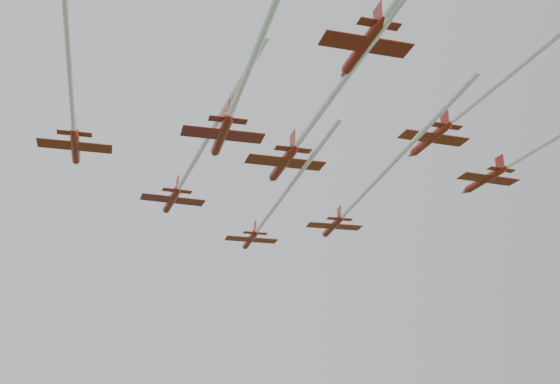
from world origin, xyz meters
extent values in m
cylinder|color=#A0251A|center=(3.21, 19.12, 57.43)|extent=(1.19, 8.30, 1.07)
cone|color=#A0251A|center=(3.29, 24.14, 57.43)|extent=(1.10, 1.77, 1.07)
cone|color=#A0251A|center=(3.14, 14.39, 57.43)|extent=(0.99, 1.18, 0.97)
ellipsoid|color=black|center=(3.24, 21.07, 57.82)|extent=(0.42, 0.93, 0.31)
cube|color=#A0251A|center=(3.20, 18.34, 57.19)|extent=(8.62, 2.66, 0.10)
cube|color=#A0251A|center=(3.16, 15.32, 57.43)|extent=(3.92, 1.23, 0.08)
cube|color=#A0251A|center=(3.16, 15.51, 58.51)|extent=(0.12, 1.76, 1.95)
cylinder|color=silver|center=(2.83, -6.91, 57.39)|extent=(1.20, 41.54, 0.58)
cylinder|color=#A0251A|center=(-11.61, 4.46, 57.98)|extent=(1.70, 8.73, 1.12)
cone|color=#A0251A|center=(-11.96, 9.70, 57.98)|extent=(1.24, 1.91, 1.12)
cone|color=#A0251A|center=(-11.28, -0.48, 57.98)|extent=(1.10, 1.29, 1.02)
ellipsoid|color=black|center=(-11.75, 6.49, 58.39)|extent=(0.49, 1.00, 0.33)
cube|color=#A0251A|center=(-11.56, 3.64, 57.73)|extent=(9.14, 3.25, 0.10)
cube|color=#A0251A|center=(-11.34, 0.49, 57.98)|extent=(4.16, 1.50, 0.08)
cube|color=#A0251A|center=(-11.36, 0.69, 59.10)|extent=(0.23, 1.84, 2.04)
cylinder|color=silver|center=(-9.92, -20.56, 57.93)|extent=(3.24, 39.07, 0.61)
cylinder|color=#A0251A|center=(12.59, 4.27, 55.97)|extent=(1.40, 7.91, 1.02)
cone|color=#A0251A|center=(12.82, 9.04, 55.97)|extent=(1.10, 1.71, 1.02)
cone|color=#A0251A|center=(12.37, -0.21, 55.97)|extent=(0.98, 1.16, 0.93)
ellipsoid|color=black|center=(12.68, 6.12, 56.34)|extent=(0.43, 0.90, 0.30)
cube|color=#A0251A|center=(12.55, 3.53, 55.74)|extent=(8.26, 2.81, 0.09)
cube|color=#A0251A|center=(12.41, 0.67, 55.97)|extent=(3.75, 1.29, 0.07)
cube|color=#A0251A|center=(12.42, 0.85, 56.99)|extent=(0.17, 1.67, 1.85)
cylinder|color=silver|center=(11.31, -21.59, 55.92)|extent=(2.61, 41.77, 0.56)
cylinder|color=#A0251A|center=(-24.83, -11.33, 57.97)|extent=(1.23, 8.24, 1.06)
cone|color=#A0251A|center=(-24.73, -6.35, 57.97)|extent=(1.10, 1.76, 1.06)
cone|color=#A0251A|center=(-24.93, -16.01, 57.97)|extent=(0.99, 1.18, 0.97)
ellipsoid|color=black|center=(-24.79, -9.39, 58.35)|extent=(0.42, 0.93, 0.31)
cube|color=#A0251A|center=(-24.85, -12.10, 57.73)|extent=(8.56, 2.68, 0.10)
cube|color=#A0251A|center=(-24.91, -15.10, 57.97)|extent=(3.89, 1.24, 0.08)
cube|color=#A0251A|center=(-24.90, -14.90, 59.03)|extent=(0.13, 1.74, 1.93)
cylinder|color=silver|center=(-25.38, -38.29, 57.92)|extent=(1.46, 43.51, 0.58)
cylinder|color=#A0251A|center=(0.08, -13.36, 57.76)|extent=(1.30, 9.40, 1.21)
cone|color=#A0251A|center=(0.03, -7.67, 57.76)|extent=(1.23, 2.00, 1.21)
cone|color=#A0251A|center=(0.13, -18.71, 57.76)|extent=(1.12, 1.33, 1.10)
ellipsoid|color=black|center=(0.06, -11.15, 58.20)|extent=(0.47, 1.05, 0.35)
cube|color=#A0251A|center=(0.09, -14.24, 57.48)|extent=(9.74, 2.96, 0.11)
cube|color=#A0251A|center=(0.12, -17.66, 57.76)|extent=(4.43, 1.36, 0.09)
cube|color=#A0251A|center=(0.12, -17.44, 58.97)|extent=(0.13, 1.99, 2.21)
cylinder|color=silver|center=(0.40, -48.10, 57.70)|extent=(1.18, 57.56, 0.66)
cylinder|color=#A0251A|center=(27.93, -13.63, 58.31)|extent=(1.55, 8.02, 1.03)
cone|color=#A0251A|center=(27.61, -8.82, 58.31)|extent=(1.14, 1.75, 1.03)
cone|color=#A0251A|center=(28.23, -18.17, 58.31)|extent=(1.01, 1.18, 0.94)
ellipsoid|color=black|center=(27.81, -11.76, 58.69)|extent=(0.45, 0.91, 0.30)
cube|color=#A0251A|center=(27.98, -14.38, 58.08)|extent=(8.39, 2.98, 0.09)
cube|color=#A0251A|center=(28.17, -17.28, 58.31)|extent=(3.82, 1.37, 0.08)
cube|color=#A0251A|center=(28.16, -17.10, 59.34)|extent=(0.20, 1.69, 1.88)
cylinder|color=#A0251A|center=(-9.63, -24.27, 55.41)|extent=(1.21, 8.32, 1.07)
cone|color=#A0251A|center=(-9.55, -19.24, 55.41)|extent=(1.10, 1.78, 1.07)
cone|color=#A0251A|center=(-9.71, -29.00, 55.41)|extent=(1.00, 1.19, 0.98)
ellipsoid|color=black|center=(-9.60, -22.31, 55.80)|extent=(0.43, 0.93, 0.31)
cube|color=#A0251A|center=(-9.65, -25.05, 55.17)|extent=(8.64, 2.68, 0.10)
cube|color=#A0251A|center=(-9.70, -28.07, 55.41)|extent=(3.93, 1.24, 0.08)
cube|color=#A0251A|center=(-9.69, -27.88, 56.49)|extent=(0.13, 1.76, 1.95)
cylinder|color=#A0251A|center=(15.31, -23.04, 58.55)|extent=(1.35, 7.95, 1.02)
cone|color=#A0251A|center=(15.11, -18.26, 58.55)|extent=(1.09, 1.72, 1.02)
cone|color=#A0251A|center=(15.50, -27.55, 58.55)|extent=(0.98, 1.15, 0.93)
ellipsoid|color=black|center=(15.23, -21.19, 58.93)|extent=(0.43, 0.90, 0.30)
cube|color=#A0251A|center=(15.34, -23.79, 58.32)|extent=(8.28, 2.76, 0.09)
cube|color=#A0251A|center=(15.46, -26.67, 58.55)|extent=(3.77, 1.27, 0.07)
cube|color=#A0251A|center=(15.45, -26.48, 59.58)|extent=(0.16, 1.68, 1.86)
cylinder|color=silver|center=(16.20, -44.21, 58.51)|extent=(1.91, 32.31, 0.56)
cylinder|color=#A0251A|center=(-0.06, -40.70, 57.84)|extent=(1.13, 7.93, 1.02)
cone|color=#A0251A|center=(-0.12, -35.91, 57.84)|extent=(1.05, 1.69, 1.02)
cone|color=#A0251A|center=(0.00, -45.22, 57.84)|extent=(0.95, 1.13, 0.93)
ellipsoid|color=black|center=(-0.08, -38.84, 58.21)|extent=(0.40, 0.89, 0.30)
cube|color=#A0251A|center=(-0.05, -41.45, 57.61)|extent=(8.22, 2.53, 0.09)
cube|color=#A0251A|center=(-0.01, -44.33, 57.84)|extent=(3.74, 1.17, 0.07)
cube|color=#A0251A|center=(-0.01, -44.15, 58.87)|extent=(0.12, 1.68, 1.86)
camera|label=1|loc=(-21.05, -90.66, 24.10)|focal=45.00mm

